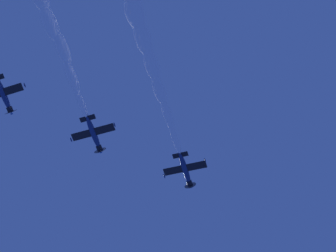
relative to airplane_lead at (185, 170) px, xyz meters
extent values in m
ellipsoid|color=navy|center=(0.04, 0.28, -0.01)|extent=(2.66, 7.69, 1.41)
cylinder|color=black|center=(-0.51, -3.15, 0.01)|extent=(1.57, 1.25, 1.43)
cone|color=#194CB2|center=(-0.63, -3.88, 0.01)|extent=(0.79, 0.90, 0.68)
cylinder|color=#3F3F47|center=(-0.60, -3.71, 0.01)|extent=(3.10, 0.55, 3.14)
cube|color=black|center=(0.04, 0.51, -0.19)|extent=(9.56, 3.08, 2.23)
ellipsoid|color=navy|center=(4.58, -0.23, -1.21)|extent=(0.49, 1.07, 0.33)
ellipsoid|color=navy|center=(-4.50, 1.25, 0.82)|extent=(0.49, 1.07, 0.33)
cube|color=black|center=(0.59, 3.56, 0.03)|extent=(3.50, 1.56, 0.85)
cube|color=navy|center=(0.72, 3.62, 0.59)|extent=(0.60, 1.31, 1.26)
ellipsoid|color=#1E232D|center=(0.09, -0.07, 0.45)|extent=(1.20, 1.85, 0.89)
ellipsoid|color=navy|center=(17.80, 11.25, -0.66)|extent=(2.62, 7.70, 1.49)
cylinder|color=black|center=(17.24, 7.82, -0.58)|extent=(1.51, 1.26, 1.38)
cone|color=#194CB2|center=(17.12, 7.09, -0.56)|extent=(0.76, 0.91, 0.66)
cylinder|color=#3F3F47|center=(17.15, 7.26, -0.57)|extent=(2.95, 0.57, 2.99)
cube|color=black|center=(17.80, 11.48, -0.86)|extent=(9.67, 3.10, 1.63)
ellipsoid|color=navy|center=(22.40, 10.72, -1.56)|extent=(0.48, 1.07, 0.34)
ellipsoid|color=navy|center=(13.21, 12.24, -0.15)|extent=(0.48, 1.07, 0.34)
cube|color=black|center=(18.33, 14.53, -0.69)|extent=(3.53, 1.56, 0.65)
cube|color=navy|center=(18.43, 14.60, -0.12)|extent=(0.52, 1.32, 1.29)
ellipsoid|color=#1E232D|center=(17.81, 10.91, -0.19)|extent=(1.17, 1.85, 0.88)
ellipsoid|color=navy|center=(34.78, 21.91, 0.63)|extent=(2.60, 7.66, 1.49)
cylinder|color=black|center=(34.22, 18.48, 0.56)|extent=(1.53, 1.21, 1.41)
cone|color=#194CB2|center=(34.10, 17.74, 0.54)|extent=(0.77, 0.88, 0.67)
cylinder|color=#3F3F47|center=(34.13, 17.91, 0.54)|extent=(3.02, 0.46, 3.05)
cube|color=black|center=(34.78, 22.14, 0.45)|extent=(9.62, 3.09, 1.85)
ellipsoid|color=navy|center=(30.20, 22.86, 1.26)|extent=(0.47, 1.06, 0.34)
ellipsoid|color=#1E232D|center=(34.80, 21.54, 1.09)|extent=(1.17, 1.83, 0.90)
ellipsoid|color=white|center=(1.14, 7.41, 0.01)|extent=(2.57, 7.27, 1.50)
ellipsoid|color=white|center=(1.94, 12.65, -0.05)|extent=(3.03, 7.35, 1.96)
ellipsoid|color=white|center=(2.92, 18.29, 0.15)|extent=(3.48, 7.42, 2.42)
ellipsoid|color=white|center=(3.63, 23.31, 0.30)|extent=(3.94, 7.50, 2.88)
ellipsoid|color=white|center=(4.45, 28.70, 0.06)|extent=(4.40, 7.58, 3.34)
ellipsoid|color=white|center=(5.28, 33.86, 0.03)|extent=(4.85, 7.65, 3.80)
ellipsoid|color=white|center=(19.07, 18.08, -0.50)|extent=(2.57, 7.27, 1.50)
ellipsoid|color=white|center=(19.76, 23.39, -0.52)|extent=(3.03, 7.35, 1.96)
ellipsoid|color=white|center=(20.40, 29.29, -0.53)|extent=(3.48, 7.42, 2.42)
ellipsoid|color=white|center=(21.71, 34.21, -0.65)|extent=(3.94, 7.50, 2.88)
camera|label=1|loc=(-1.15, 33.58, -80.55)|focal=43.13mm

